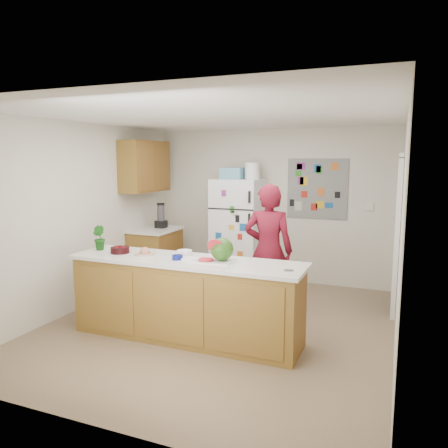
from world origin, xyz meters
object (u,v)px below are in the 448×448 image
at_px(person, 268,251).
at_px(watermelon, 222,249).
at_px(refrigerator, 238,231).
at_px(cherry_bowl, 120,250).

xyz_separation_m(person, watermelon, (-0.22, -1.02, 0.20)).
height_order(refrigerator, person, person).
bearing_deg(cherry_bowl, person, 35.18).
height_order(person, watermelon, person).
distance_m(refrigerator, watermelon, 2.45).
relative_size(refrigerator, cherry_bowl, 7.77).
relative_size(refrigerator, person, 0.99).
bearing_deg(watermelon, cherry_bowl, -178.26).
bearing_deg(watermelon, person, 77.60).
relative_size(person, cherry_bowl, 7.84).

